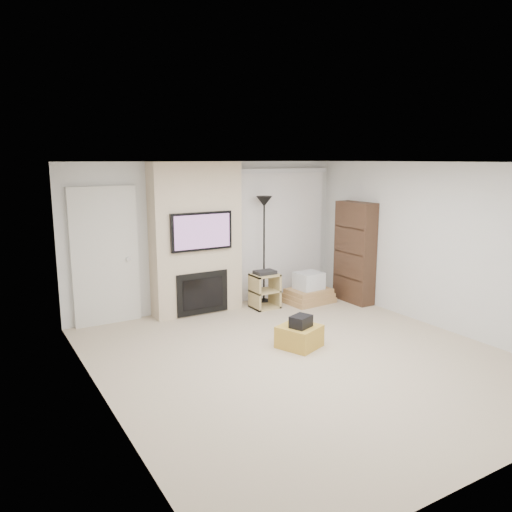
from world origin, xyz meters
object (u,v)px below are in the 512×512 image
floor_lamp (264,219)px  av_stand (265,288)px  ottoman (299,336)px  box_stack (309,291)px  bookshelf (355,252)px

floor_lamp → av_stand: (-0.16, -0.30, -1.16)m
ottoman → av_stand: size_ratio=0.76×
ottoman → box_stack: size_ratio=0.58×
ottoman → box_stack: box_stack is taller
bookshelf → floor_lamp: bearing=151.7°
floor_lamp → box_stack: (0.69, -0.42, -1.29)m
box_stack → bookshelf: (0.74, -0.36, 0.69)m
ottoman → bookshelf: 2.64m
av_stand → floor_lamp: bearing=61.3°
av_stand → box_stack: 0.87m
ottoman → bookshelf: size_ratio=0.28×
floor_lamp → av_stand: bearing=-118.7°
floor_lamp → bookshelf: bearing=-28.3°
av_stand → bookshelf: (1.59, -0.47, 0.55)m
ottoman → box_stack: (1.41, 1.69, 0.06)m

